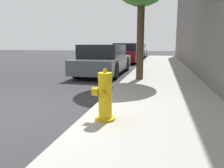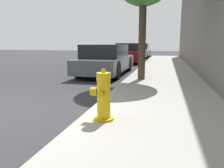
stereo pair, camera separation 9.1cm
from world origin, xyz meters
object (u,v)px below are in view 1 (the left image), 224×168
Objects in this scene: fire_hydrant at (105,97)px; parked_car_far at (137,51)px; parked_car_near at (104,60)px; parked_car_mid at (127,53)px.

fire_hydrant is 18.39m from parked_car_far.
parked_car_far is (0.08, 12.26, 0.04)m from parked_car_near.
parked_car_near reaches higher than fire_hydrant.
fire_hydrant is 12.54m from parked_car_mid.
parked_car_near is (-1.61, 6.06, 0.14)m from fire_hydrant.
parked_car_mid is (-1.58, 12.44, 0.17)m from fire_hydrant.
fire_hydrant is 0.19× the size of parked_car_far.
parked_car_far reaches higher than parked_car_near.
fire_hydrant is at bearing -82.77° from parked_car_mid.
parked_car_mid is at bearing 89.71° from parked_car_near.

